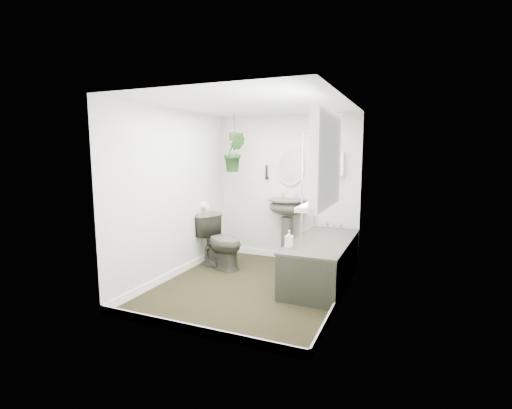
% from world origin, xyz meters
% --- Properties ---
extents(floor, '(2.30, 2.80, 0.02)m').
position_xyz_m(floor, '(0.00, 0.00, -0.01)').
color(floor, black).
rests_on(floor, ground).
extents(ceiling, '(2.30, 2.80, 0.02)m').
position_xyz_m(ceiling, '(0.00, 0.00, 2.31)').
color(ceiling, white).
rests_on(ceiling, ground).
extents(wall_back, '(2.30, 0.02, 2.30)m').
position_xyz_m(wall_back, '(0.00, 1.41, 1.15)').
color(wall_back, silver).
rests_on(wall_back, ground).
extents(wall_front, '(2.30, 0.02, 2.30)m').
position_xyz_m(wall_front, '(0.00, -1.41, 1.15)').
color(wall_front, silver).
rests_on(wall_front, ground).
extents(wall_left, '(0.02, 2.80, 2.30)m').
position_xyz_m(wall_left, '(-1.16, 0.00, 1.15)').
color(wall_left, silver).
rests_on(wall_left, ground).
extents(wall_right, '(0.02, 2.80, 2.30)m').
position_xyz_m(wall_right, '(1.16, 0.00, 1.15)').
color(wall_right, silver).
rests_on(wall_right, ground).
extents(skirting, '(2.30, 2.80, 0.10)m').
position_xyz_m(skirting, '(0.00, 0.00, 0.05)').
color(skirting, white).
rests_on(skirting, floor).
extents(bathtub, '(0.72, 1.72, 0.58)m').
position_xyz_m(bathtub, '(0.80, 0.50, 0.29)').
color(bathtub, '#3A3A2F').
rests_on(bathtub, floor).
extents(bath_screen, '(0.04, 0.72, 1.40)m').
position_xyz_m(bath_screen, '(0.47, 0.99, 1.28)').
color(bath_screen, silver).
rests_on(bath_screen, bathtub).
extents(shower_box, '(0.20, 0.10, 0.35)m').
position_xyz_m(shower_box, '(0.80, 1.34, 1.55)').
color(shower_box, white).
rests_on(shower_box, wall_back).
extents(oval_mirror, '(0.46, 0.03, 0.62)m').
position_xyz_m(oval_mirror, '(0.07, 1.37, 1.50)').
color(oval_mirror, beige).
rests_on(oval_mirror, wall_back).
extents(wall_sconce, '(0.04, 0.04, 0.22)m').
position_xyz_m(wall_sconce, '(-0.33, 1.36, 1.40)').
color(wall_sconce, black).
rests_on(wall_sconce, wall_back).
extents(toilet_roll_holder, '(0.11, 0.11, 0.11)m').
position_xyz_m(toilet_roll_holder, '(-1.10, 0.70, 0.90)').
color(toilet_roll_holder, white).
rests_on(toilet_roll_holder, wall_left).
extents(window_recess, '(0.08, 1.00, 0.90)m').
position_xyz_m(window_recess, '(1.09, -0.70, 1.65)').
color(window_recess, white).
rests_on(window_recess, wall_right).
extents(window_sill, '(0.18, 1.00, 0.04)m').
position_xyz_m(window_sill, '(1.02, -0.70, 1.23)').
color(window_sill, white).
rests_on(window_sill, wall_right).
extents(window_blinds, '(0.01, 0.86, 0.76)m').
position_xyz_m(window_blinds, '(1.04, -0.70, 1.65)').
color(window_blinds, white).
rests_on(window_blinds, wall_right).
extents(toilet, '(0.89, 0.70, 0.79)m').
position_xyz_m(toilet, '(-0.75, 0.56, 0.40)').
color(toilet, '#3A3A2F').
rests_on(toilet, floor).
extents(pedestal_sink, '(0.60, 0.52, 1.00)m').
position_xyz_m(pedestal_sink, '(0.07, 1.24, 0.50)').
color(pedestal_sink, '#3A3A2F').
rests_on(pedestal_sink, floor).
extents(sill_plant, '(0.27, 0.25, 0.25)m').
position_xyz_m(sill_plant, '(1.01, -0.40, 1.37)').
color(sill_plant, black).
rests_on(sill_plant, window_sill).
extents(hanging_plant, '(0.42, 0.40, 0.60)m').
position_xyz_m(hanging_plant, '(-0.70, 0.95, 1.72)').
color(hanging_plant, black).
rests_on(hanging_plant, ceiling).
extents(soap_bottle, '(0.10, 0.11, 0.21)m').
position_xyz_m(soap_bottle, '(0.51, -0.02, 0.68)').
color(soap_bottle, black).
rests_on(soap_bottle, bathtub).
extents(hanging_pot, '(0.16, 0.16, 0.12)m').
position_xyz_m(hanging_pot, '(-0.70, 0.95, 1.96)').
color(hanging_pot, '#342B1F').
rests_on(hanging_pot, ceiling).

